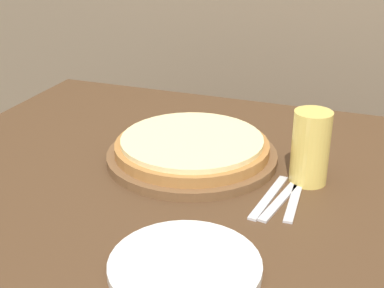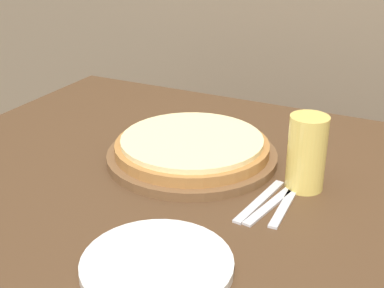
{
  "view_description": "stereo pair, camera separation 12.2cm",
  "coord_description": "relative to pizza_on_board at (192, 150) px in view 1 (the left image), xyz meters",
  "views": [
    {
      "loc": [
        0.31,
        -0.99,
        1.3
      ],
      "look_at": [
        -0.08,
        0.05,
        0.8
      ],
      "focal_mm": 50.0,
      "sensor_mm": 36.0,
      "label": 1
    },
    {
      "loc": [
        0.42,
        -0.95,
        1.3
      ],
      "look_at": [
        -0.08,
        0.05,
        0.8
      ],
      "focal_mm": 50.0,
      "sensor_mm": 36.0,
      "label": 2
    }
  ],
  "objects": [
    {
      "name": "pizza_on_board",
      "position": [
        0.0,
        0.0,
        0.0
      ],
      "size": [
        0.39,
        0.39,
        0.06
      ],
      "color": "brown",
      "rests_on": "dining_table"
    },
    {
      "name": "dinner_plate",
      "position": [
        0.13,
        -0.39,
        -0.02
      ],
      "size": [
        0.25,
        0.25,
        0.02
      ],
      "color": "white",
      "rests_on": "dining_table"
    },
    {
      "name": "dinner_knife",
      "position": [
        0.23,
        -0.11,
        -0.02
      ],
      "size": [
        0.05,
        0.19,
        0.0
      ],
      "color": "silver",
      "rests_on": "dining_table"
    },
    {
      "name": "beer_glass",
      "position": [
        0.27,
        -0.01,
        0.06
      ],
      "size": [
        0.08,
        0.08,
        0.16
      ],
      "color": "#E5C65B",
      "rests_on": "dining_table"
    },
    {
      "name": "fork",
      "position": [
        0.21,
        -0.11,
        -0.02
      ],
      "size": [
        0.04,
        0.19,
        0.0
      ],
      "color": "silver",
      "rests_on": "dining_table"
    },
    {
      "name": "spoon",
      "position": [
        0.26,
        -0.11,
        -0.02
      ],
      "size": [
        0.03,
        0.16,
        0.0
      ],
      "color": "silver",
      "rests_on": "dining_table"
    }
  ]
}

